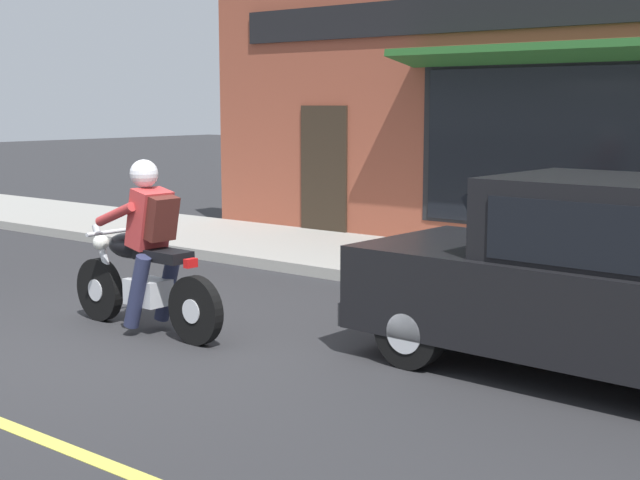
{
  "coord_description": "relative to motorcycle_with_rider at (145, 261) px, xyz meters",
  "views": [
    {
      "loc": [
        -4.93,
        -6.07,
        2.12
      ],
      "look_at": [
        1.04,
        -1.29,
        0.95
      ],
      "focal_mm": 50.0,
      "sensor_mm": 36.0,
      "label": 1
    }
  ],
  "objects": [
    {
      "name": "motorcycle_with_rider",
      "position": [
        0.0,
        0.0,
        0.0
      ],
      "size": [
        0.56,
        2.02,
        1.62
      ],
      "color": "black",
      "rests_on": "ground"
    },
    {
      "name": "car_hatchback",
      "position": [
        1.25,
        -3.84,
        0.09
      ],
      "size": [
        1.76,
        3.83,
        1.57
      ],
      "color": "black",
      "rests_on": "ground"
    },
    {
      "name": "storefront_building",
      "position": [
        5.88,
        -0.5,
        1.43
      ],
      "size": [
        1.25,
        10.18,
        4.2
      ],
      "color": "brown",
      "rests_on": "ground"
    },
    {
      "name": "ground_plane",
      "position": [
        -0.42,
        -0.28,
        -0.68
      ],
      "size": [
        80.0,
        80.0,
        0.0
      ],
      "primitive_type": "plane",
      "color": "#2B2B2D"
    },
    {
      "name": "traffic_cone",
      "position": [
        4.66,
        -2.45,
        -0.25
      ],
      "size": [
        0.36,
        0.36,
        0.6
      ],
      "color": "black",
      "rests_on": "sidewalk_curb"
    },
    {
      "name": "sidewalk_curb",
      "position": [
        4.35,
        2.72,
        -0.61
      ],
      "size": [
        2.6,
        22.0,
        0.14
      ],
      "primitive_type": "cube",
      "color": "#9E9B93",
      "rests_on": "ground"
    }
  ]
}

